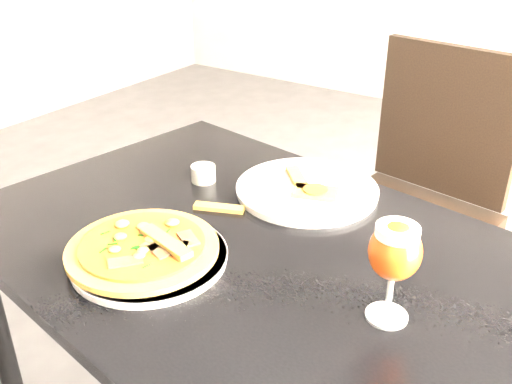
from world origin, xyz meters
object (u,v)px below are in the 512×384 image
Objects in this scene: chair_far at (415,200)px; beer_glass at (395,252)px; dining_table at (253,280)px; pizza at (143,247)px.

beer_glass is at bearing -65.78° from chair_far.
chair_far reaches higher than dining_table.
beer_glass is (0.45, 0.10, 0.10)m from pizza.
pizza is (-0.14, -0.16, 0.12)m from dining_table.
pizza is 0.47m from beer_glass.
chair_far is 5.62× the size of beer_glass.
dining_table is 0.24m from pizza.
beer_glass is (0.22, -0.81, 0.33)m from chair_far.
pizza reaches higher than dining_table.
dining_table is 7.47× the size of beer_glass.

